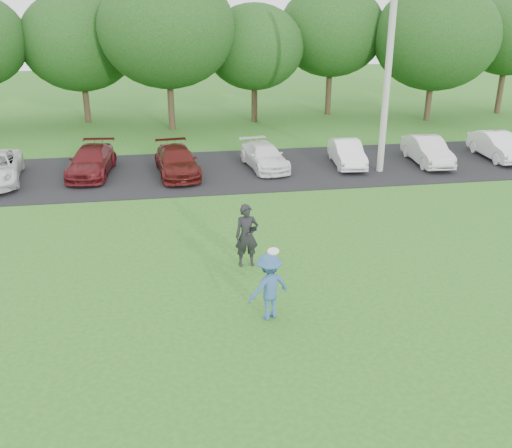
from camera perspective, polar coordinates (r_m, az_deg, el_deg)
The scene contains 7 objects.
ground at distance 13.61m, azimuth 2.35°, elevation -10.65°, with size 100.00×100.00×0.00m, color #23661D.
parking_lot at distance 25.39m, azimuth -3.38°, elevation 5.36°, with size 32.00×6.50×0.03m, color black.
utility_pole at distance 24.91m, azimuth 13.14°, elevation 15.53°, with size 0.28×0.28×9.39m, color #A8A8A3.
frisbee_player at distance 13.71m, azimuth 1.30°, elevation -6.26°, with size 1.25×1.01×1.94m.
camera_bystander at distance 16.25m, azimuth -0.93°, elevation -1.16°, with size 0.69×0.46×1.86m.
parked_cars at distance 25.04m, azimuth -5.76°, elevation 6.47°, with size 27.43×4.90×1.21m.
tree_row at distance 34.25m, azimuth -2.69°, elevation 18.12°, with size 42.39×9.85×8.64m.
Camera 1 is at (-2.33, -11.18, 7.40)m, focal length 40.00 mm.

